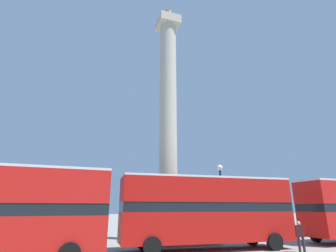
{
  "coord_description": "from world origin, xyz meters",
  "views": [
    {
      "loc": [
        -7.08,
        -20.63,
        2.44
      ],
      "look_at": [
        0.0,
        0.0,
        9.29
      ],
      "focal_mm": 28.0,
      "sensor_mm": 36.0,
      "label": 1
    }
  ],
  "objects_px": {
    "monument_column": "(168,169)",
    "pedestrian_near_lamp": "(300,235)",
    "bus_b": "(207,209)",
    "equestrian_statue": "(55,217)",
    "street_lamp": "(221,195)"
  },
  "relations": [
    {
      "from": "bus_b",
      "to": "pedestrian_near_lamp",
      "type": "relative_size",
      "value": 6.45
    },
    {
      "from": "equestrian_statue",
      "to": "monument_column",
      "type": "bearing_deg",
      "value": -28.13
    },
    {
      "from": "equestrian_statue",
      "to": "pedestrian_near_lamp",
      "type": "bearing_deg",
      "value": -36.97
    },
    {
      "from": "monument_column",
      "to": "pedestrian_near_lamp",
      "type": "height_order",
      "value": "monument_column"
    },
    {
      "from": "equestrian_statue",
      "to": "street_lamp",
      "type": "height_order",
      "value": "equestrian_statue"
    },
    {
      "from": "bus_b",
      "to": "street_lamp",
      "type": "height_order",
      "value": "street_lamp"
    },
    {
      "from": "pedestrian_near_lamp",
      "to": "street_lamp",
      "type": "bearing_deg",
      "value": 138.25
    },
    {
      "from": "monument_column",
      "to": "street_lamp",
      "type": "distance_m",
      "value": 4.74
    },
    {
      "from": "bus_b",
      "to": "equestrian_statue",
      "type": "xyz_separation_m",
      "value": [
        -9.5,
        10.94,
        -0.75
      ]
    },
    {
      "from": "pedestrian_near_lamp",
      "to": "monument_column",
      "type": "bearing_deg",
      "value": 155.61
    },
    {
      "from": "monument_column",
      "to": "pedestrian_near_lamp",
      "type": "bearing_deg",
      "value": -53.54
    },
    {
      "from": "bus_b",
      "to": "equestrian_statue",
      "type": "relative_size",
      "value": 1.88
    },
    {
      "from": "pedestrian_near_lamp",
      "to": "bus_b",
      "type": "bearing_deg",
      "value": -179.83
    },
    {
      "from": "equestrian_statue",
      "to": "bus_b",
      "type": "bearing_deg",
      "value": -42.31
    },
    {
      "from": "equestrian_statue",
      "to": "pedestrian_near_lamp",
      "type": "height_order",
      "value": "equestrian_statue"
    }
  ]
}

